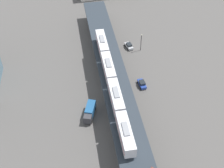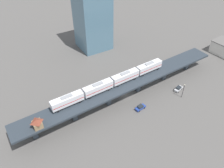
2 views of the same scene
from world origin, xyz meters
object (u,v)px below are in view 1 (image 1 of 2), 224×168
Objects in this scene: street_car_silver at (129,46)px; street_lamp at (141,41)px; delivery_truck at (90,111)px; subway_train at (112,81)px; street_car_blue at (142,84)px.

street_car_silver is 5.49m from street_lamp.
street_car_silver is 0.63× the size of delivery_truck.
street_car_silver is 35.80m from delivery_truck.
subway_train is 6.61× the size of delivery_truck.
street_car_silver is at bearing 62.06° from delivery_truck.
street_car_silver is at bearing 70.53° from subway_train.
subway_train is at bearing -109.47° from street_car_silver.
subway_train is 10.82× the size of street_car_blue.
street_car_silver is 0.68× the size of street_lamp.
street_car_blue is (10.53, 6.69, -8.26)m from subway_train.
delivery_truck is at bearing -125.06° from street_lamp.
delivery_truck is (-17.52, -10.64, 0.82)m from street_car_blue.
street_car_blue is 0.66× the size of street_lamp.
delivery_truck is (-6.99, -3.95, -7.44)m from subway_train.
street_car_silver is (9.78, 27.67, -8.26)m from subway_train.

